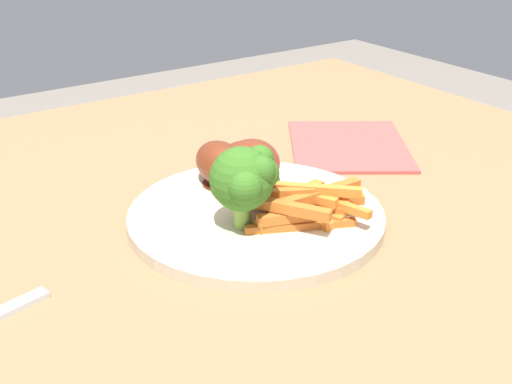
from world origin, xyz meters
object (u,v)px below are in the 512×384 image
Objects in this scene: carrot_fries_pile at (299,203)px; chicken_drumstick_extra at (252,168)px; chicken_drumstick_near at (253,165)px; dining_table at (224,298)px; dinner_plate at (256,216)px; chicken_drumstick_far at (224,166)px; broccoli_floret_front at (246,178)px.

carrot_fries_pile is 0.08m from chicken_drumstick_extra.
chicken_drumstick_near is at bearing 86.94° from carrot_fries_pile.
dining_table is 8.53× the size of chicken_drumstick_near.
dinner_plate is at bearing 127.40° from carrot_fries_pile.
dining_table is 0.15m from chicken_drumstick_far.
broccoli_floret_front is at bearing -128.05° from chicken_drumstick_extra.
chicken_drumstick_far is (0.01, 0.01, 0.15)m from dining_table.
broccoli_floret_front reaches higher than dining_table.
broccoli_floret_front is at bearing -128.07° from chicken_drumstick_near.
dinner_plate is 3.20× the size of broccoli_floret_front.
chicken_drumstick_far and chicken_drumstick_extra have the same top height.
dining_table is at bearing 110.12° from carrot_fries_pile.
chicken_drumstick_near and chicken_drumstick_extra have the same top height.
broccoli_floret_front is (-0.03, -0.02, 0.06)m from dinner_plate.
broccoli_floret_front is 0.61× the size of carrot_fries_pile.
dining_table is at bearing 174.08° from chicken_drumstick_near.
dinner_plate is 2.12× the size of chicken_drumstick_near.
dinner_plate reaches higher than dining_table.
dinner_plate is at bearing -83.34° from dining_table.
chicken_drumstick_extra is at bearing 59.82° from dinner_plate.
dining_table is at bearing 96.66° from dinner_plate.
broccoli_floret_front reaches higher than carrot_fries_pile.
chicken_drumstick_near is (0.04, -0.00, 0.15)m from dining_table.
carrot_fries_pile is (0.03, -0.03, 0.02)m from dinner_plate.
chicken_drumstick_extra is at bearing 90.01° from carrot_fries_pile.
chicken_drumstick_near is (0.06, 0.07, -0.03)m from broccoli_floret_front.
chicken_drumstick_extra is (0.05, 0.07, -0.03)m from broccoli_floret_front.
chicken_drumstick_extra is at bearing 51.95° from broccoli_floret_front.
carrot_fries_pile is at bearing -52.60° from dinner_plate.
dining_table is 7.88× the size of chicken_drumstick_extra.
carrot_fries_pile is 1.01× the size of chicken_drumstick_extra.
carrot_fries_pile is at bearing -89.99° from chicken_drumstick_extra.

